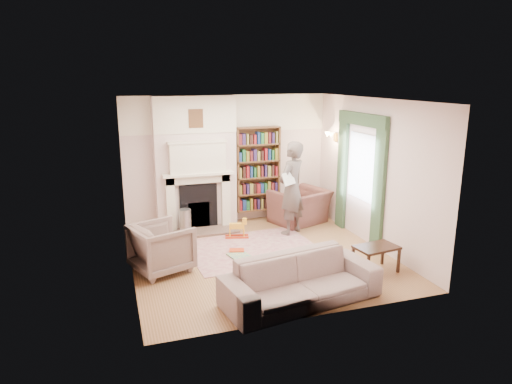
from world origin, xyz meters
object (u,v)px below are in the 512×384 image
object	(u,v)px
man_reading	(292,188)
coffee_table	(376,259)
bookcase	(258,169)
armchair_reading	(300,207)
sofa	(301,280)
rocking_horse	(237,228)
paraffin_heater	(185,222)
armchair_left	(162,248)

from	to	relation	value
man_reading	coffee_table	world-z (taller)	man_reading
bookcase	man_reading	distance (m)	1.19
armchair_reading	man_reading	world-z (taller)	man_reading
man_reading	coffee_table	size ratio (longest dim) A/B	2.75
armchair_reading	coffee_table	bearing A→B (deg)	73.43
bookcase	man_reading	bearing A→B (deg)	-71.89
armchair_reading	bookcase	bearing A→B (deg)	-51.81
armchair_reading	sofa	xyz separation A→B (m)	(-1.45, -3.41, -0.04)
armchair_reading	man_reading	size ratio (longest dim) A/B	0.59
sofa	rocking_horse	distance (m)	2.89
coffee_table	paraffin_heater	world-z (taller)	paraffin_heater
sofa	paraffin_heater	distance (m)	3.55
coffee_table	rocking_horse	world-z (taller)	coffee_table
paraffin_heater	man_reading	bearing A→B (deg)	-15.05
sofa	paraffin_heater	size ratio (longest dim) A/B	4.17
man_reading	rocking_horse	distance (m)	1.38
sofa	man_reading	distance (m)	3.05
rocking_horse	armchair_reading	bearing A→B (deg)	32.46
paraffin_heater	rocking_horse	distance (m)	1.08
bookcase	armchair_reading	size ratio (longest dim) A/B	1.62
armchair_reading	rocking_horse	world-z (taller)	armchair_reading
bookcase	armchair_left	xyz separation A→B (m)	(-2.41, -2.19, -0.77)
armchair_left	sofa	size ratio (longest dim) A/B	0.39
sofa	coffee_table	world-z (taller)	sofa
man_reading	armchair_reading	bearing A→B (deg)	-161.82
bookcase	armchair_left	size ratio (longest dim) A/B	2.06
armchair_left	sofa	xyz separation A→B (m)	(1.78, -1.72, -0.07)
paraffin_heater	rocking_horse	xyz separation A→B (m)	(0.96, -0.49, -0.07)
coffee_table	rocking_horse	bearing A→B (deg)	119.33
coffee_table	paraffin_heater	size ratio (longest dim) A/B	1.27
armchair_left	rocking_horse	xyz separation A→B (m)	(1.63, 1.16, -0.20)
armchair_left	paraffin_heater	size ratio (longest dim) A/B	1.63
armchair_left	coffee_table	size ratio (longest dim) A/B	1.28
armchair_reading	rocking_horse	size ratio (longest dim) A/B	2.43
coffee_table	rocking_horse	size ratio (longest dim) A/B	1.49
man_reading	paraffin_heater	xyz separation A→B (m)	(-2.10, 0.57, -0.69)
armchair_reading	paraffin_heater	size ratio (longest dim) A/B	2.08
paraffin_heater	sofa	bearing A→B (deg)	-71.88
paraffin_heater	rocking_horse	bearing A→B (deg)	-27.31
bookcase	armchair_reading	bearing A→B (deg)	-32.04
sofa	man_reading	size ratio (longest dim) A/B	1.19
coffee_table	paraffin_heater	xyz separation A→B (m)	(-2.71, 2.80, 0.05)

